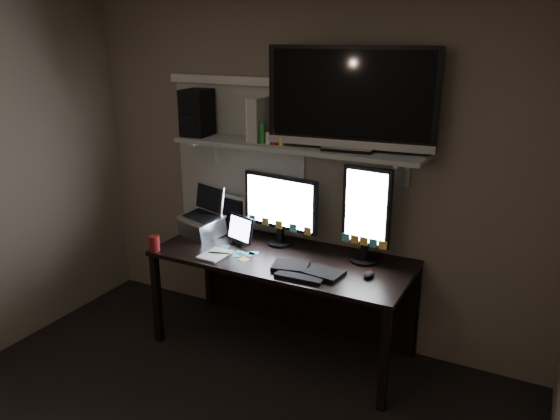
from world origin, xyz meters
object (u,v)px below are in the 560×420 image
Objects in this scene: desk at (289,273)px; keyboard at (307,270)px; cup at (154,243)px; game_console at (261,119)px; monitor_landscape at (280,209)px; tv at (351,99)px; laptop at (201,212)px; mouse at (369,274)px; tablet at (241,230)px; speaker at (197,113)px; monitor_portrait at (366,215)px.

desk is 3.73× the size of keyboard.
desk is at bearing 130.73° from keyboard.
cup is 1.16m from game_console.
monitor_landscape is 0.66m from game_console.
tv is at bearing 3.33° from game_console.
desk is at bearing 20.55° from laptop.
mouse is 0.33× the size of game_console.
cup is at bearing -124.07° from tablet.
keyboard is 1.89× the size of tablet.
cup is (-0.85, -0.45, 0.23)m from desk.
tablet is 0.75× the size of speaker.
speaker is at bearing 169.22° from mouse.
laptop is 1.09× the size of speaker.
desk is at bearing -27.55° from monitor_landscape.
cup reaches higher than mouse.
laptop reaches higher than desk.
desk is 5.90× the size of game_console.
laptop is (-0.62, -0.12, -0.08)m from monitor_landscape.
speaker is at bearing 175.23° from desk.
monitor_portrait is at bearing 19.69° from cup.
game_console is 0.90× the size of speaker.
laptop is (-0.36, 0.03, 0.07)m from tablet.
tablet is at bearing -174.77° from tv.
tv is (0.50, 0.00, 0.81)m from monitor_landscape.
monitor_portrait reaches higher than tablet.
tv reaches higher than keyboard.
keyboard is 1.13m from cup.
speaker is at bearing -179.18° from tablet.
laptop is 1.44m from tv.
keyboard is at bearing -114.20° from tv.
mouse is 0.90× the size of cup.
tv reaches higher than monitor_landscape.
cup is (-1.50, -0.27, 0.04)m from mouse.
game_console reaches higher than cup.
monitor_portrait is 1.98× the size of speaker.
monitor_portrait is at bearing 1.71° from game_console.
tablet is (-1.01, 0.11, 0.09)m from mouse.
desk is at bearing -174.09° from tv.
monitor_portrait is at bearing 24.68° from tablet.
monitor_portrait is 0.76m from tv.
cup is 0.37× the size of game_console.
game_console reaches higher than tablet.
cup is at bearing -129.96° from game_console.
tablet is 0.23× the size of tv.
game_console is at bearing -179.18° from monitor_portrait.
tablet reaches higher than keyboard.
monitor_landscape is 0.90× the size of monitor_portrait.
speaker reaches higher than laptop.
tablet is (-0.37, -0.06, 0.29)m from desk.
keyboard is 1.44m from speaker.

